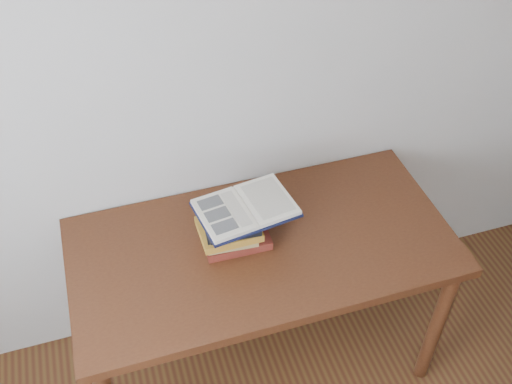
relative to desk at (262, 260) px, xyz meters
name	(u,v)px	position (x,y,z in m)	size (l,w,h in m)	color
desk	(262,260)	(0.00, 0.00, 0.00)	(1.45, 0.72, 0.78)	#482412
book_stack	(232,230)	(-0.11, 0.04, 0.17)	(0.26, 0.18, 0.15)	maroon
open_book	(246,208)	(-0.05, 0.05, 0.26)	(0.38, 0.29, 0.03)	black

